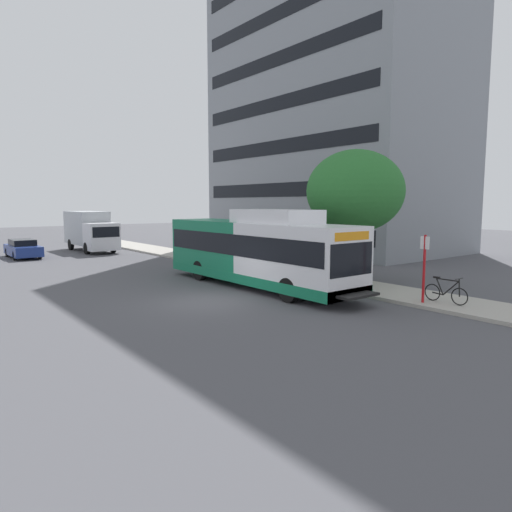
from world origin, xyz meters
TOP-DOWN VIEW (x-y plane):
  - ground_plane at (0.00, 8.00)m, footprint 120.00×120.00m
  - sidewalk_curb at (7.00, 6.00)m, footprint 3.00×56.00m
  - transit_bus at (3.51, 1.43)m, footprint 2.58×12.25m
  - bus_stop_sign_pole at (6.01, -5.72)m, footprint 0.10×0.36m
  - bicycle_parked at (6.61, -6.30)m, footprint 0.52×1.76m
  - street_tree_near_stop at (8.16, -0.49)m, footprint 4.76×4.76m
  - parked_car_far_lane at (-2.66, 20.99)m, footprint 1.80×4.50m
  - box_truck_background at (2.74, 22.61)m, footprint 2.32×7.01m
  - apartment_tower_backdrop at (20.28, 12.22)m, footprint 12.22×20.51m

SIDE VIEW (x-z plane):
  - ground_plane at x=0.00m, z-range 0.00..0.00m
  - sidewalk_curb at x=7.00m, z-range 0.00..0.14m
  - bicycle_parked at x=6.61m, z-range 0.05..1.07m
  - parked_car_far_lane at x=-2.66m, z-range 0.00..1.33m
  - bus_stop_sign_pole at x=6.01m, z-range 0.35..2.95m
  - transit_bus at x=3.51m, z-range -0.12..3.53m
  - box_truck_background at x=2.74m, z-range 0.12..3.37m
  - street_tree_near_stop at x=8.16m, z-range 1.31..7.70m
  - apartment_tower_backdrop at x=20.28m, z-range 0.00..33.18m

